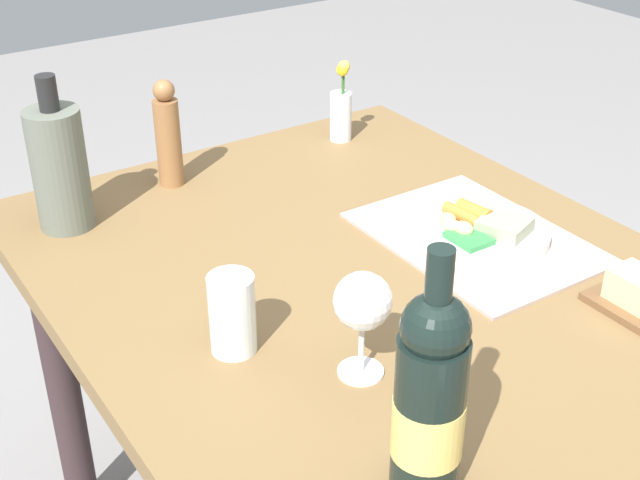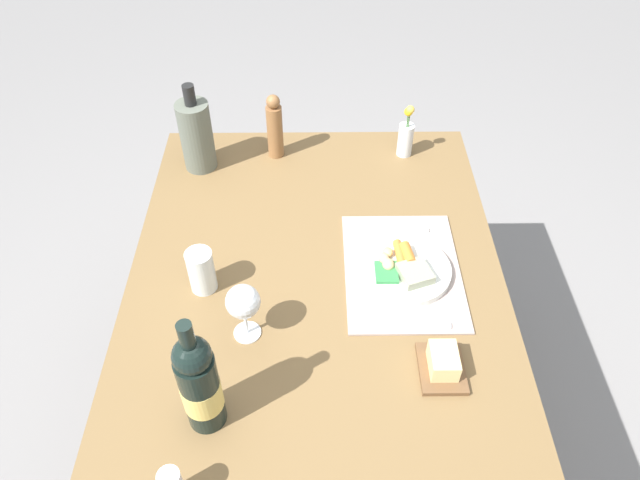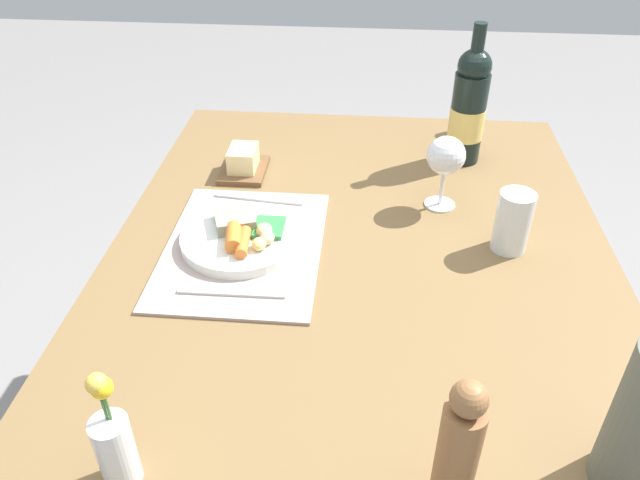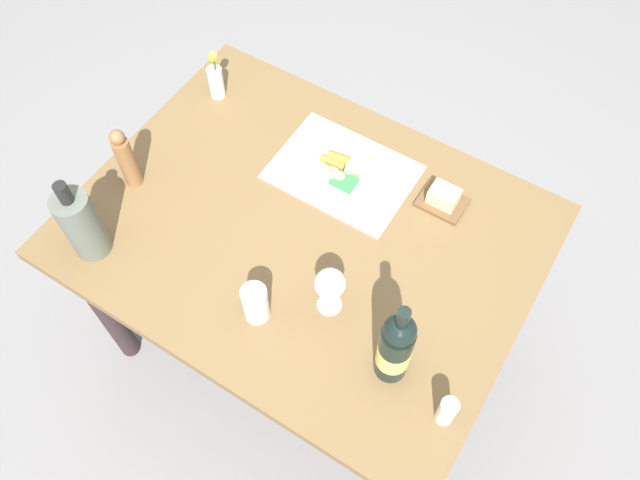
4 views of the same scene
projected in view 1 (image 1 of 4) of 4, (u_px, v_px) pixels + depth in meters
The scene contains 12 objects.
dining_table at pixel (375, 333), 1.43m from camera, with size 1.24×0.95×0.75m.
placemat at pixel (475, 238), 1.49m from camera, with size 0.40×0.29×0.01m, color #AB978F.
dinner_plate at pixel (483, 231), 1.47m from camera, with size 0.23×0.23×0.05m.
fork at pixel (548, 278), 1.37m from camera, with size 0.02×0.19×0.01m, color silver.
knife at pixel (421, 205), 1.59m from camera, with size 0.01×0.19×0.01m, color silver.
wine_bottle at pixel (430, 400), 0.93m from camera, with size 0.08×0.08×0.32m.
cooler_bottle at pixel (59, 167), 1.48m from camera, with size 0.10×0.10×0.28m.
pepper_mill at pixel (168, 135), 1.64m from camera, with size 0.05×0.05×0.21m.
butter_dish at pixel (636, 295), 1.30m from camera, with size 0.13×0.10×0.06m.
water_tumbler at pixel (233, 318), 1.19m from camera, with size 0.07×0.07×0.12m.
wine_glass at pixel (363, 304), 1.12m from camera, with size 0.08×0.08×0.16m.
flower_vase at pixel (341, 111), 1.84m from camera, with size 0.05×0.05×0.18m.
Camera 1 is at (-0.92, 0.72, 1.49)m, focal length 48.58 mm.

